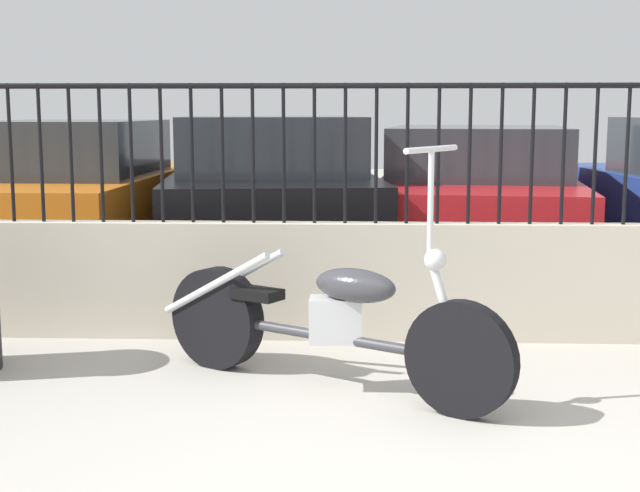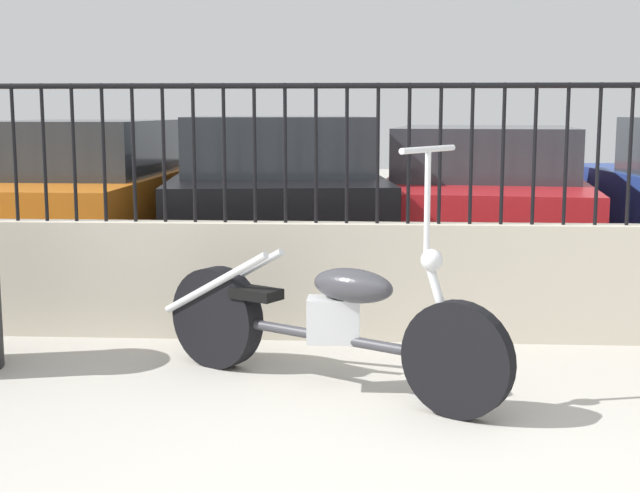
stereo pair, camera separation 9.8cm
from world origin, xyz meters
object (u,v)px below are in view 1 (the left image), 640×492
motorcycle_dark_grey (311,320)px  car_orange (77,191)px  car_black (271,193)px  car_red (476,194)px

motorcycle_dark_grey → car_orange: 4.89m
car_orange → car_black: (2.01, -0.46, 0.02)m
motorcycle_dark_grey → car_black: size_ratio=0.46×
car_black → car_red: car_black is taller
car_orange → car_red: car_orange is taller
car_orange → motorcycle_dark_grey: bearing=-147.2°
car_orange → car_black: bearing=-102.2°
car_red → car_orange: bearing=96.5°
motorcycle_dark_grey → car_red: 4.37m
car_orange → car_black: car_black is taller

